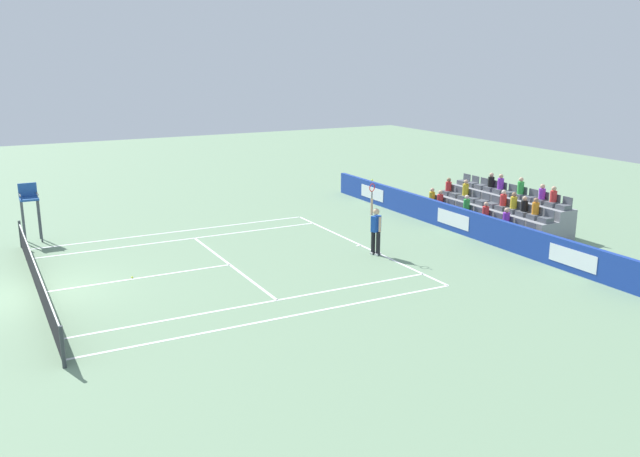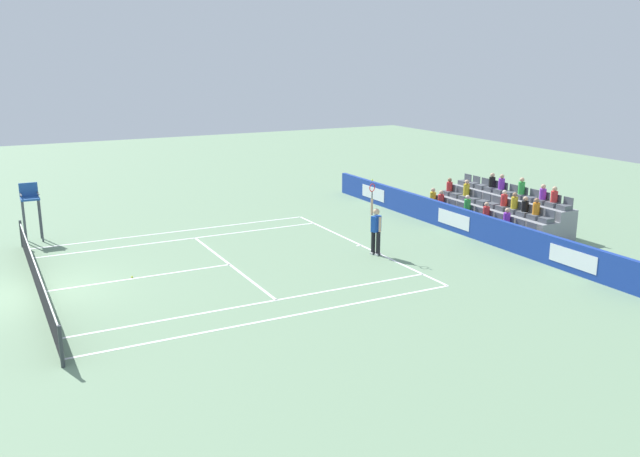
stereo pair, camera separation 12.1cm
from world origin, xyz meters
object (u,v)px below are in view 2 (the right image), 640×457
at_px(tennis_net, 37,278).
at_px(loose_tennis_ball, 132,277).
at_px(umpire_chair, 30,204).
at_px(tennis_player, 376,229).

distance_m(tennis_net, loose_tennis_ball, 2.99).
relative_size(umpire_chair, loose_tennis_ball, 34.41).
xyz_separation_m(tennis_net, loose_tennis_ball, (0.10, -2.96, -0.46)).
relative_size(tennis_net, umpire_chair, 5.12).
distance_m(tennis_player, umpire_chair, 13.85).
xyz_separation_m(tennis_player, umpire_chair, (8.13, 11.20, 0.53)).
bearing_deg(umpire_chair, tennis_net, 175.81).
relative_size(tennis_player, umpire_chair, 1.22).
distance_m(tennis_net, umpire_chair, 6.86).
bearing_deg(tennis_player, tennis_net, 83.34).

